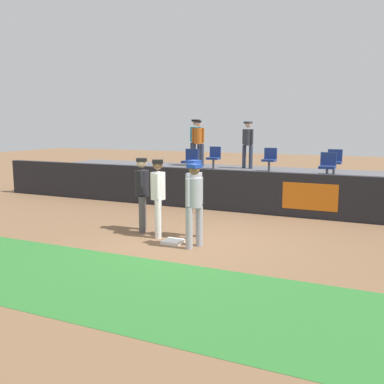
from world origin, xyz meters
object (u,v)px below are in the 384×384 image
object	(u,v)px
spectator_capped	(248,141)
first_base	(173,242)
player_umpire	(142,189)
seat_back_left	(214,156)
player_fielder_home	(158,193)
spectator_casual	(198,140)
seat_front_left	(191,160)
spectator_hooded	(196,139)
seat_back_right	(334,160)
player_coach_visitor	(194,200)
seat_front_right	(328,165)
player_runner_visitor	(194,193)
seat_back_center	(270,158)

from	to	relation	value
spectator_capped	first_base	bearing A→B (deg)	116.27
player_umpire	seat_back_left	distance (m)	6.55
player_fielder_home	spectator_casual	xyz separation A→B (m)	(-2.31, 7.45, 0.94)
player_umpire	seat_front_left	world-z (taller)	player_umpire
player_umpire	spectator_hooded	world-z (taller)	spectator_hooded
player_fielder_home	seat_back_right	distance (m)	7.45
player_fielder_home	player_umpire	world-z (taller)	player_fielder_home
first_base	seat_front_left	bearing A→B (deg)	111.07
player_coach_visitor	player_umpire	bearing A→B (deg)	-95.64
seat_front_left	player_coach_visitor	bearing A→B (deg)	-64.34
seat_front_right	spectator_capped	xyz separation A→B (m)	(-3.30, 2.46, 0.57)
player_runner_visitor	seat_back_left	xyz separation A→B (m)	(-2.14, 6.55, 0.34)
player_runner_visitor	seat_back_center	size ratio (longest dim) A/B	2.13
player_runner_visitor	seat_front_left	distance (m)	5.29
seat_back_left	spectator_hooded	bearing A→B (deg)	139.11
player_fielder_home	seat_back_left	xyz separation A→B (m)	(-1.34, 6.77, 0.35)
seat_back_left	seat_back_center	bearing A→B (deg)	0.01
player_runner_visitor	seat_back_right	bearing A→B (deg)	-179.20
seat_back_left	spectator_casual	bearing A→B (deg)	145.20
first_base	spectator_capped	bearing A→B (deg)	95.82
first_base	player_coach_visitor	bearing A→B (deg)	-7.74
seat_front_right	seat_back_right	size ratio (longest dim) A/B	1.00
player_coach_visitor	spectator_capped	bearing A→B (deg)	-152.07
player_fielder_home	player_coach_visitor	bearing A→B (deg)	39.41
seat_front_right	spectator_capped	world-z (taller)	spectator_capped
seat_back_center	seat_back_left	size ratio (longest dim) A/B	1.00
first_base	spectator_capped	size ratio (longest dim) A/B	0.22
seat_back_center	seat_back_right	bearing A→B (deg)	0.01
player_fielder_home	player_umpire	size ratio (longest dim) A/B	1.00
seat_front_right	spectator_hooded	bearing A→B (deg)	152.99
seat_back_right	spectator_casual	xyz separation A→B (m)	(-5.38, 0.68, 0.59)
seat_front_left	seat_back_right	bearing A→B (deg)	21.53
first_base	spectator_capped	world-z (taller)	spectator_capped
spectator_capped	player_runner_visitor	bearing A→B (deg)	118.47
seat_back_right	spectator_capped	world-z (taller)	spectator_capped
player_runner_visitor	player_umpire	xyz separation A→B (m)	(-1.40, 0.06, -0.00)
seat_front_left	seat_back_center	bearing A→B (deg)	37.80
seat_back_right	player_umpire	bearing A→B (deg)	-119.46
seat_back_left	spectator_capped	distance (m)	1.42
player_runner_visitor	player_umpire	distance (m)	1.40
first_base	seat_back_left	xyz separation A→B (m)	(-1.92, 7.19, 1.34)
spectator_casual	player_runner_visitor	bearing A→B (deg)	98.86
player_umpire	seat_back_left	bearing A→B (deg)	160.26
spectator_hooded	spectator_casual	size ratio (longest dim) A/B	1.02
player_fielder_home	player_umpire	xyz separation A→B (m)	(-0.60, 0.28, 0.00)
seat_back_center	seat_front_left	distance (m)	2.94
player_umpire	seat_back_right	world-z (taller)	player_umpire
first_base	seat_back_center	size ratio (longest dim) A/B	0.48
seat_front_right	seat_back_right	bearing A→B (deg)	90.45
player_coach_visitor	seat_back_left	distance (m)	7.68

